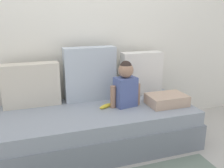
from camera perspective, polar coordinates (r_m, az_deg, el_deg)
name	(u,v)px	position (r m, az deg, el deg)	size (l,w,h in m)	color
ground_plane	(99,145)	(2.65, -3.08, -14.12)	(12.00, 12.00, 0.00)	#B2ADA3
back_wall	(84,34)	(2.84, -6.50, 11.59)	(5.19, 0.10, 2.23)	silver
couch	(99,128)	(2.56, -3.15, -10.21)	(1.99, 0.85, 0.41)	gray
throw_pillow_left	(31,85)	(2.63, -18.33, -0.20)	(0.57, 0.16, 0.44)	beige
throw_pillow_center	(90,74)	(2.68, -5.17, 2.40)	(0.56, 0.16, 0.58)	#B2BCC6
throw_pillow_right	(141,73)	(2.89, 6.85, 2.51)	(0.48, 0.16, 0.50)	silver
toddler	(126,85)	(2.48, 3.23, -0.23)	(0.33, 0.19, 0.48)	#4C5B93
banana	(106,106)	(2.49, -1.46, -5.16)	(0.17, 0.04, 0.04)	yellow
folded_blanket	(167,100)	(2.63, 12.65, -3.60)	(0.40, 0.28, 0.11)	tan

